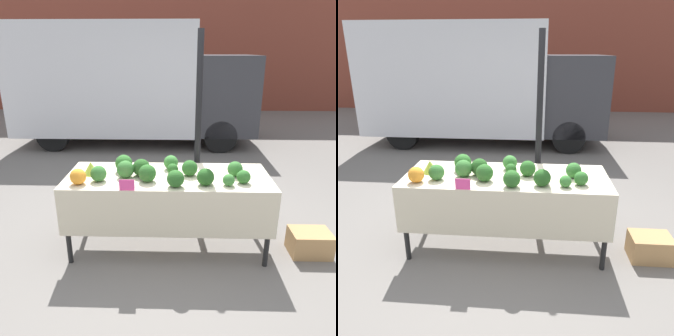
% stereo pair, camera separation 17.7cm
% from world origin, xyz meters
% --- Properties ---
extents(ground_plane, '(40.00, 40.00, 0.00)m').
position_xyz_m(ground_plane, '(0.00, 0.00, 0.00)').
color(ground_plane, slate).
extents(building_facade, '(16.00, 0.60, 5.91)m').
position_xyz_m(building_facade, '(0.00, 8.83, 2.96)').
color(building_facade, brown).
rests_on(building_facade, ground_plane).
extents(tent_pole, '(0.07, 0.07, 2.21)m').
position_xyz_m(tent_pole, '(0.32, 0.56, 1.11)').
color(tent_pole, black).
rests_on(tent_pole, ground_plane).
extents(parked_truck, '(5.10, 2.02, 2.53)m').
position_xyz_m(parked_truck, '(-0.99, 4.33, 1.34)').
color(parked_truck, silver).
rests_on(parked_truck, ground_plane).
extents(market_table, '(2.05, 0.80, 0.81)m').
position_xyz_m(market_table, '(0.00, -0.06, 0.71)').
color(market_table, beige).
rests_on(market_table, ground_plane).
extents(orange_cauliflower, '(0.15, 0.15, 0.15)m').
position_xyz_m(orange_cauliflower, '(-0.84, -0.25, 0.89)').
color(orange_cauliflower, orange).
rests_on(orange_cauliflower, market_table).
extents(romanesco_head, '(0.16, 0.16, 0.13)m').
position_xyz_m(romanesco_head, '(-0.78, 0.02, 0.88)').
color(romanesco_head, '#93B238').
rests_on(romanesco_head, market_table).
extents(broccoli_head_0, '(0.16, 0.16, 0.16)m').
position_xyz_m(broccoli_head_0, '(0.36, -0.24, 0.89)').
color(broccoli_head_0, '#23511E').
rests_on(broccoli_head_0, market_table).
extents(broccoli_head_1, '(0.17, 0.17, 0.17)m').
position_xyz_m(broccoli_head_1, '(-0.19, -0.17, 0.90)').
color(broccoli_head_1, '#285B23').
rests_on(broccoli_head_1, market_table).
extents(broccoli_head_2, '(0.15, 0.15, 0.15)m').
position_xyz_m(broccoli_head_2, '(0.67, -0.00, 0.89)').
color(broccoli_head_2, '#336B2D').
rests_on(broccoli_head_2, market_table).
extents(broccoli_head_3, '(0.18, 0.18, 0.18)m').
position_xyz_m(broccoli_head_3, '(-0.46, 0.10, 0.90)').
color(broccoli_head_3, '#2D6628').
rests_on(broccoli_head_3, market_table).
extents(broccoli_head_4, '(0.16, 0.16, 0.16)m').
position_xyz_m(broccoli_head_4, '(0.08, -0.29, 0.89)').
color(broccoli_head_4, '#285B23').
rests_on(broccoli_head_4, market_table).
extents(broccoli_head_5, '(0.13, 0.13, 0.13)m').
position_xyz_m(broccoli_head_5, '(0.72, -0.18, 0.88)').
color(broccoli_head_5, '#2D6628').
rests_on(broccoli_head_5, market_table).
extents(broccoli_head_6, '(0.17, 0.17, 0.17)m').
position_xyz_m(broccoli_head_6, '(-0.42, -0.06, 0.90)').
color(broccoli_head_6, '#336B2D').
rests_on(broccoli_head_6, market_table).
extents(broccoli_head_7, '(0.11, 0.11, 0.11)m').
position_xyz_m(broccoli_head_7, '(0.57, -0.25, 0.87)').
color(broccoli_head_7, '#387533').
rests_on(broccoli_head_7, market_table).
extents(broccoli_head_8, '(0.11, 0.11, 0.11)m').
position_xyz_m(broccoli_head_8, '(0.05, 0.04, 0.87)').
color(broccoli_head_8, '#285B23').
rests_on(broccoli_head_8, market_table).
extents(broccoli_head_9, '(0.15, 0.15, 0.15)m').
position_xyz_m(broccoli_head_9, '(-0.66, -0.17, 0.89)').
color(broccoli_head_9, '#336B2D').
rests_on(broccoli_head_9, market_table).
extents(broccoli_head_10, '(0.15, 0.15, 0.15)m').
position_xyz_m(broccoli_head_10, '(0.03, 0.18, 0.89)').
color(broccoli_head_10, '#387533').
rests_on(broccoli_head_10, market_table).
extents(broccoli_head_11, '(0.17, 0.17, 0.17)m').
position_xyz_m(broccoli_head_11, '(-0.27, -0.01, 0.90)').
color(broccoli_head_11, '#23511E').
rests_on(broccoli_head_11, market_table).
extents(broccoli_head_12, '(0.16, 0.16, 0.16)m').
position_xyz_m(broccoli_head_12, '(0.22, 0.01, 0.89)').
color(broccoli_head_12, '#285B23').
rests_on(broccoli_head_12, market_table).
extents(price_sign, '(0.14, 0.01, 0.10)m').
position_xyz_m(price_sign, '(-0.36, -0.38, 0.86)').
color(price_sign, '#EF4793').
rests_on(price_sign, market_table).
extents(produce_crate, '(0.40, 0.30, 0.25)m').
position_xyz_m(produce_crate, '(1.47, -0.11, 0.13)').
color(produce_crate, tan).
rests_on(produce_crate, ground_plane).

